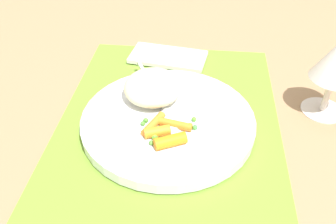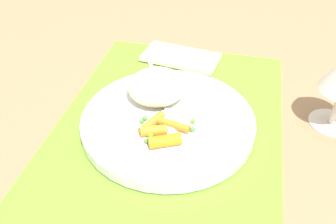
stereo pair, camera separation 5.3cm
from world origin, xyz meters
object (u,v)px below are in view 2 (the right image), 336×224
fork (162,99)px  napkin (181,57)px  plate (168,121)px  carrot_portion (161,131)px  rice_mound (157,86)px

fork → napkin: bearing=-179.2°
plate → carrot_portion: (0.04, -0.00, 0.02)m
plate → carrot_portion: size_ratio=3.39×
fork → carrot_portion: bearing=12.9°
rice_mound → napkin: rice_mound is taller
plate → napkin: (-0.20, -0.02, -0.00)m
plate → rice_mound: rice_mound is taller
rice_mound → fork: size_ratio=0.53×
napkin → rice_mound: bearing=-3.0°
plate → carrot_portion: carrot_portion is taller
rice_mound → fork: rice_mound is taller
carrot_portion → rice_mound: bearing=-161.9°
rice_mound → carrot_portion: rice_mound is taller
rice_mound → napkin: size_ratio=0.66×
plate → fork: size_ratio=1.46×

